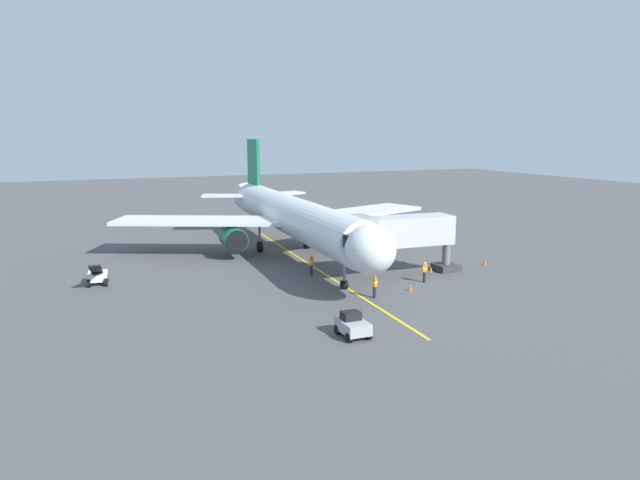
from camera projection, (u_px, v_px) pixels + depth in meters
ground_plane at (280, 252)px, 60.18m from camera, size 220.00×220.00×0.00m
apron_lead_in_line at (315, 268)px, 52.88m from camera, size 2.27×39.96×0.01m
airplane at (291, 216)px, 57.83m from camera, size 34.76×40.33×11.50m
jet_bridge at (391, 233)px, 49.33m from camera, size 11.47×3.42×5.40m
ground_crew_marshaller at (375, 286)px, 43.20m from camera, size 0.47×0.42×1.71m
ground_crew_wing_walker at (311, 265)px, 50.16m from camera, size 0.47×0.42×1.71m
ground_crew_loader at (425, 272)px, 47.73m from camera, size 0.45×0.35×1.71m
belt_loader_near_nose at (98, 276)px, 47.12m from camera, size 1.75×4.67×2.32m
tug_portside at (353, 325)px, 34.99m from camera, size 1.55×2.30×1.50m
safety_cone_nose_left at (410, 287)px, 45.33m from camera, size 0.32×0.32×0.55m
safety_cone_nose_right at (372, 269)px, 51.29m from camera, size 0.32×0.32×0.55m
safety_cone_wing_port at (431, 269)px, 51.30m from camera, size 0.32×0.32×0.55m
safety_cone_wing_starboard at (485, 262)px, 54.15m from camera, size 0.32×0.32×0.55m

